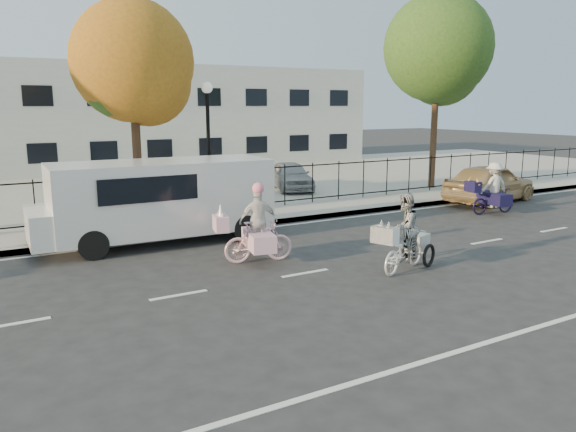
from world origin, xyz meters
TOP-DOWN VIEW (x-y plane):
  - ground at (0.00, 0.00)m, footprint 120.00×120.00m
  - road_markings at (0.00, 0.00)m, footprint 60.00×9.52m
  - curb at (0.00, 5.05)m, footprint 60.00×0.10m
  - sidewalk at (0.00, 6.10)m, footprint 60.00×2.20m
  - parking_lot at (0.00, 15.00)m, footprint 60.00×15.60m
  - iron_fence at (0.00, 7.20)m, footprint 58.00×0.06m
  - building at (0.00, 25.00)m, footprint 34.00×10.00m
  - lamppost at (0.50, 6.80)m, footprint 0.36×0.36m
  - street_sign at (-1.85, 6.80)m, footprint 0.85×0.06m
  - zebra_trike at (2.08, -0.94)m, footprint 2.08×1.38m
  - unicorn_bike at (-0.52, 1.37)m, footprint 1.98×1.42m
  - bull_bike at (9.44, 2.76)m, footprint 1.99×1.38m
  - white_van at (-1.96, 4.50)m, footprint 6.43×2.35m
  - gold_sedan at (11.25, 4.42)m, footprint 4.77×2.63m
  - lot_car_c at (0.52, 11.05)m, footprint 1.45×3.64m
  - lot_car_d at (5.73, 10.42)m, footprint 2.36×3.84m
  - tree_mid at (-1.47, 7.76)m, footprint 3.83×3.83m
  - tree_east at (11.67, 7.92)m, footprint 4.62×4.62m

SIDE VIEW (x-z plane):
  - ground at x=0.00m, z-range 0.00..0.00m
  - road_markings at x=0.00m, z-range 0.00..0.01m
  - curb at x=0.00m, z-range 0.00..0.15m
  - sidewalk at x=0.00m, z-range 0.00..0.15m
  - parking_lot at x=0.00m, z-range 0.00..0.15m
  - zebra_trike at x=2.08m, z-range -0.21..1.59m
  - unicorn_bike at x=-0.52m, z-range -0.25..1.70m
  - bull_bike at x=9.44m, z-range -0.18..1.63m
  - lot_car_c at x=0.52m, z-range 0.15..1.33m
  - lot_car_d at x=5.73m, z-range 0.15..1.37m
  - gold_sedan at x=11.25m, z-range 0.00..1.53m
  - iron_fence at x=0.00m, z-range 0.15..1.65m
  - white_van at x=-1.96m, z-range 0.12..2.38m
  - street_sign at x=-1.85m, z-range 0.52..2.32m
  - building at x=0.00m, z-range 0.00..6.00m
  - lamppost at x=0.50m, z-range 0.95..5.28m
  - tree_mid at x=-1.47m, z-range 1.41..8.44m
  - tree_east at x=11.67m, z-range 1.70..10.17m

